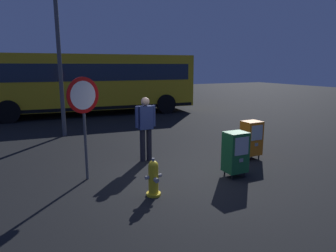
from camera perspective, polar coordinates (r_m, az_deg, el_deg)
name	(u,v)px	position (r m, az deg, el deg)	size (l,w,h in m)	color
ground_plane	(179,175)	(6.95, 2.15, -9.28)	(60.00, 60.00, 0.00)	black
fire_hydrant	(153,178)	(5.80, -2.78, -9.86)	(0.33, 0.32, 0.75)	yellow
newspaper_box_primary	(251,138)	(8.28, 15.57, -2.19)	(0.48, 0.42, 1.02)	black
newspaper_box_secondary	(235,152)	(6.86, 12.71, -4.83)	(0.48, 0.42, 1.02)	black
stop_sign	(84,107)	(6.54, -15.74, 3.48)	(0.71, 0.31, 2.23)	#4C4F54
pedestrian	(146,125)	(7.74, -4.29, 0.13)	(0.55, 0.22, 1.67)	black
bus_near	(90,81)	(15.91, -14.67, 8.32)	(10.67, 3.44, 3.00)	gold
bus_far	(60,79)	(19.29, -19.80, 8.49)	(10.62, 3.25, 3.00)	gold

